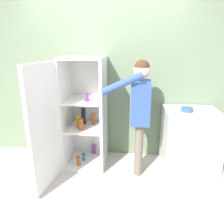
# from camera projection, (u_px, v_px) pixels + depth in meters

# --- Properties ---
(ground_plane) EXTENTS (12.00, 12.00, 0.00)m
(ground_plane) POSITION_uv_depth(u_px,v_px,m) (98.00, 190.00, 2.54)
(ground_plane) COLOR beige
(wall_back) EXTENTS (7.00, 0.06, 2.55)m
(wall_back) POSITION_uv_depth(u_px,v_px,m) (107.00, 79.00, 3.12)
(wall_back) COLOR gray
(wall_back) RESTS_ON ground_plane
(refrigerator) EXTENTS (0.74, 1.18, 1.63)m
(refrigerator) POSITION_uv_depth(u_px,v_px,m) (78.00, 115.00, 2.87)
(refrigerator) COLOR white
(refrigerator) RESTS_ON ground_plane
(person) EXTENTS (0.63, 0.58, 1.60)m
(person) POSITION_uv_depth(u_px,v_px,m) (140.00, 105.00, 2.67)
(person) COLOR #726656
(person) RESTS_ON ground_plane
(counter) EXTENTS (0.74, 0.62, 0.90)m
(counter) POSITION_uv_depth(u_px,v_px,m) (189.00, 140.00, 2.90)
(counter) COLOR white
(counter) RESTS_ON ground_plane
(bowl) EXTENTS (0.16, 0.16, 0.05)m
(bowl) POSITION_uv_depth(u_px,v_px,m) (187.00, 109.00, 2.74)
(bowl) COLOR #335B8E
(bowl) RESTS_ON counter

